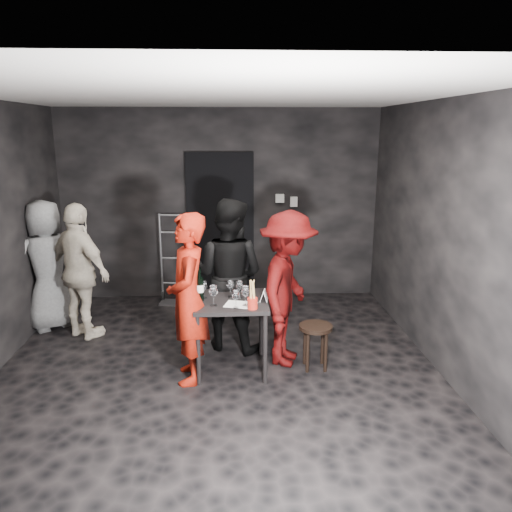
{
  "coord_description": "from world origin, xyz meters",
  "views": [
    {
      "loc": [
        0.15,
        -4.6,
        2.39
      ],
      "look_at": [
        0.4,
        0.25,
        1.16
      ],
      "focal_mm": 35.0,
      "sensor_mm": 36.0,
      "label": 1
    }
  ],
  "objects_px": {
    "woman_black": "(229,265)",
    "tasting_table": "(231,309)",
    "wine_bottle": "(200,288)",
    "stool": "(316,334)",
    "server_red": "(188,290)",
    "breadstick_cup": "(252,295)",
    "bystander_cream": "(80,267)",
    "hand_truck": "(176,287)",
    "bystander_grey": "(47,261)",
    "man_maroon": "(288,283)"
  },
  "relations": [
    {
      "from": "server_red",
      "to": "breadstick_cup",
      "type": "xyz_separation_m",
      "value": [
        0.61,
        -0.08,
        -0.03
      ]
    },
    {
      "from": "tasting_table",
      "to": "wine_bottle",
      "type": "height_order",
      "value": "wine_bottle"
    },
    {
      "from": "server_red",
      "to": "breadstick_cup",
      "type": "bearing_deg",
      "value": 76.97
    },
    {
      "from": "tasting_table",
      "to": "bystander_grey",
      "type": "height_order",
      "value": "bystander_grey"
    },
    {
      "from": "tasting_table",
      "to": "bystander_grey",
      "type": "bearing_deg",
      "value": 151.07
    },
    {
      "from": "stool",
      "to": "bystander_grey",
      "type": "relative_size",
      "value": 0.28
    },
    {
      "from": "woman_black",
      "to": "wine_bottle",
      "type": "height_order",
      "value": "woman_black"
    },
    {
      "from": "stool",
      "to": "bystander_cream",
      "type": "xyz_separation_m",
      "value": [
        -2.6,
        0.95,
        0.48
      ]
    },
    {
      "from": "tasting_table",
      "to": "stool",
      "type": "distance_m",
      "value": 0.9
    },
    {
      "from": "stool",
      "to": "server_red",
      "type": "xyz_separation_m",
      "value": [
        -1.27,
        -0.16,
        0.54
      ]
    },
    {
      "from": "tasting_table",
      "to": "breadstick_cup",
      "type": "relative_size",
      "value": 2.49
    },
    {
      "from": "bystander_cream",
      "to": "bystander_grey",
      "type": "relative_size",
      "value": 1.0
    },
    {
      "from": "tasting_table",
      "to": "wine_bottle",
      "type": "xyz_separation_m",
      "value": [
        -0.31,
        -0.01,
        0.23
      ]
    },
    {
      "from": "woman_black",
      "to": "man_maroon",
      "type": "relative_size",
      "value": 1.09
    },
    {
      "from": "hand_truck",
      "to": "stool",
      "type": "bearing_deg",
      "value": -44.63
    },
    {
      "from": "woman_black",
      "to": "wine_bottle",
      "type": "bearing_deg",
      "value": 87.99
    },
    {
      "from": "hand_truck",
      "to": "tasting_table",
      "type": "relative_size",
      "value": 1.7
    },
    {
      "from": "man_maroon",
      "to": "bystander_cream",
      "type": "distance_m",
      "value": 2.45
    },
    {
      "from": "hand_truck",
      "to": "woman_black",
      "type": "height_order",
      "value": "woman_black"
    },
    {
      "from": "tasting_table",
      "to": "woman_black",
      "type": "xyz_separation_m",
      "value": [
        -0.02,
        0.56,
        0.3
      ]
    },
    {
      "from": "woman_black",
      "to": "tasting_table",
      "type": "bearing_deg",
      "value": 117.14
    },
    {
      "from": "wine_bottle",
      "to": "woman_black",
      "type": "bearing_deg",
      "value": 63.09
    },
    {
      "from": "stool",
      "to": "woman_black",
      "type": "distance_m",
      "value": 1.2
    },
    {
      "from": "hand_truck",
      "to": "bystander_grey",
      "type": "height_order",
      "value": "bystander_grey"
    },
    {
      "from": "hand_truck",
      "to": "woman_black",
      "type": "distance_m",
      "value": 1.88
    },
    {
      "from": "tasting_table",
      "to": "wine_bottle",
      "type": "bearing_deg",
      "value": -178.62
    },
    {
      "from": "bystander_cream",
      "to": "breadstick_cup",
      "type": "bearing_deg",
      "value": -174.63
    },
    {
      "from": "hand_truck",
      "to": "bystander_cream",
      "type": "distance_m",
      "value": 1.64
    },
    {
      "from": "bystander_cream",
      "to": "breadstick_cup",
      "type": "distance_m",
      "value": 2.28
    },
    {
      "from": "server_red",
      "to": "woman_black",
      "type": "bearing_deg",
      "value": 146.94
    },
    {
      "from": "woman_black",
      "to": "breadstick_cup",
      "type": "xyz_separation_m",
      "value": [
        0.22,
        -0.83,
        -0.07
      ]
    },
    {
      "from": "tasting_table",
      "to": "man_maroon",
      "type": "bearing_deg",
      "value": 14.05
    },
    {
      "from": "tasting_table",
      "to": "bystander_cream",
      "type": "relative_size",
      "value": 0.44
    },
    {
      "from": "bystander_cream",
      "to": "bystander_grey",
      "type": "height_order",
      "value": "bystander_cream"
    },
    {
      "from": "bystander_cream",
      "to": "breadstick_cup",
      "type": "height_order",
      "value": "bystander_cream"
    },
    {
      "from": "stool",
      "to": "breadstick_cup",
      "type": "xyz_separation_m",
      "value": [
        -0.66,
        -0.24,
        0.51
      ]
    },
    {
      "from": "tasting_table",
      "to": "bystander_cream",
      "type": "distance_m",
      "value": 1.98
    },
    {
      "from": "tasting_table",
      "to": "man_maroon",
      "type": "height_order",
      "value": "man_maroon"
    },
    {
      "from": "stool",
      "to": "bystander_cream",
      "type": "bearing_deg",
      "value": 159.95
    },
    {
      "from": "server_red",
      "to": "breadstick_cup",
      "type": "relative_size",
      "value": 6.1
    },
    {
      "from": "hand_truck",
      "to": "wine_bottle",
      "type": "relative_size",
      "value": 3.83
    },
    {
      "from": "stool",
      "to": "breadstick_cup",
      "type": "bearing_deg",
      "value": -159.81
    },
    {
      "from": "bystander_grey",
      "to": "breadstick_cup",
      "type": "relative_size",
      "value": 5.68
    },
    {
      "from": "hand_truck",
      "to": "wine_bottle",
      "type": "bearing_deg",
      "value": -69.45
    },
    {
      "from": "wine_bottle",
      "to": "breadstick_cup",
      "type": "relative_size",
      "value": 1.1
    },
    {
      "from": "breadstick_cup",
      "to": "stool",
      "type": "bearing_deg",
      "value": 20.19
    },
    {
      "from": "tasting_table",
      "to": "wine_bottle",
      "type": "distance_m",
      "value": 0.38
    },
    {
      "from": "breadstick_cup",
      "to": "tasting_table",
      "type": "bearing_deg",
      "value": 127.08
    },
    {
      "from": "tasting_table",
      "to": "wine_bottle",
      "type": "relative_size",
      "value": 2.26
    },
    {
      "from": "woman_black",
      "to": "bystander_grey",
      "type": "distance_m",
      "value": 2.3
    }
  ]
}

